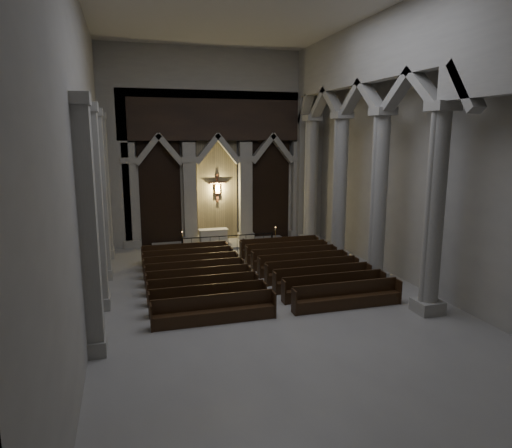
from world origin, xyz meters
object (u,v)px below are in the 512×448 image
at_px(candle_stand_right, 275,241).
at_px(altar_rail, 228,241).
at_px(altar, 213,236).
at_px(candle_stand_left, 183,246).
at_px(pews, 254,275).
at_px(worshipper, 244,248).

bearing_deg(candle_stand_right, altar_rail, -165.15).
xyz_separation_m(altar, candle_stand_left, (-2.02, -0.82, -0.29)).
bearing_deg(pews, candle_stand_left, 110.77).
bearing_deg(altar_rail, candle_stand_left, 156.80).
bearing_deg(candle_stand_left, candle_stand_right, -2.44).
height_order(candle_stand_left, pews, candle_stand_left).
xyz_separation_m(altar, altar_rail, (0.53, -1.91, 0.10)).
bearing_deg(candle_stand_left, pews, -69.23).
bearing_deg(candle_stand_left, altar_rail, -23.20).
xyz_separation_m(altar, worshipper, (1.19, -3.06, -0.08)).
xyz_separation_m(candle_stand_right, worshipper, (-2.53, -2.00, 0.20)).
bearing_deg(altar, worshipper, -68.70).
relative_size(candle_stand_left, worshipper, 1.14).
bearing_deg(altar, pews, -85.97).
distance_m(altar_rail, candle_stand_right, 3.33).
bearing_deg(altar_rail, altar, 105.51).
distance_m(altar_rail, worshipper, 1.34).
xyz_separation_m(candle_stand_left, pews, (2.55, -6.72, 0.01)).
bearing_deg(altar_rail, worshipper, -60.02).
relative_size(altar, altar_rail, 0.33).
bearing_deg(worshipper, candle_stand_left, 138.61).
height_order(candle_stand_right, pews, candle_stand_right).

